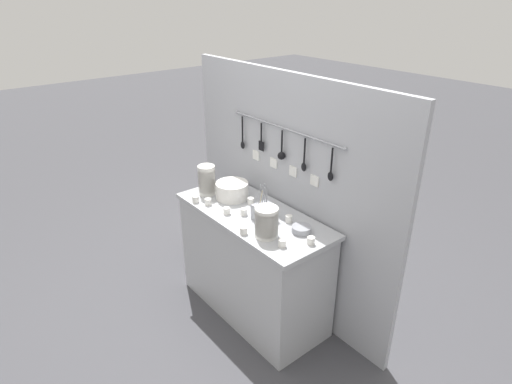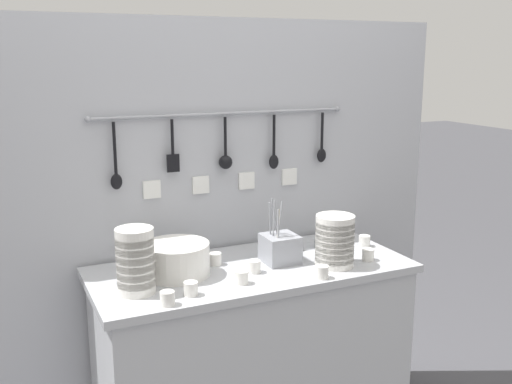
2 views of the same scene
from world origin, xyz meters
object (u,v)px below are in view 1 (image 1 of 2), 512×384
at_px(plate_stack, 232,190).
at_px(cup_by_caddy, 195,199).
at_px(bowl_stack_wide_centre, 207,180).
at_px(cup_edge_near, 208,202).
at_px(cup_front_left, 282,243).
at_px(cutlery_caddy, 264,212).
at_px(cup_mid_row, 227,211).
at_px(cup_edge_far, 251,201).
at_px(cup_front_right, 311,241).
at_px(cup_beside_plates, 244,231).
at_px(cup_back_right, 244,212).
at_px(cup_centre, 289,219).
at_px(steel_mixing_bowl, 301,229).
at_px(bowl_stack_tall_left, 266,222).

bearing_deg(plate_stack, cup_by_caddy, -113.49).
relative_size(bowl_stack_wide_centre, plate_stack, 0.93).
relative_size(cup_edge_near, cup_front_left, 1.00).
xyz_separation_m(cutlery_caddy, cup_edge_near, (-0.42, -0.17, -0.03)).
xyz_separation_m(cup_mid_row, cup_edge_far, (-0.01, 0.22, 0.00)).
bearing_deg(cutlery_caddy, cup_front_right, 3.96).
xyz_separation_m(cup_beside_plates, cup_back_right, (-0.20, 0.15, 0.00)).
bearing_deg(cup_centre, cutlery_caddy, -139.29).
height_order(bowl_stack_wide_centre, cup_centre, bowl_stack_wide_centre).
bearing_deg(steel_mixing_bowl, cup_centre, 169.57).
height_order(cup_centre, cup_back_right, same).
bearing_deg(cup_beside_plates, cup_edge_near, 174.43).
bearing_deg(cup_centre, cup_edge_near, -153.01).
distance_m(cup_centre, cup_edge_far, 0.37).
relative_size(bowl_stack_wide_centre, steel_mixing_bowl, 1.80).
bearing_deg(cup_centre, cup_beside_plates, -102.07).
height_order(cutlery_caddy, cup_edge_near, cutlery_caddy).
xyz_separation_m(cup_by_caddy, cup_front_left, (0.84, 0.09, 0.00)).
xyz_separation_m(cup_edge_far, cup_front_left, (0.56, -0.20, 0.00)).
height_order(plate_stack, cutlery_caddy, cutlery_caddy).
distance_m(bowl_stack_tall_left, cup_centre, 0.25).
height_order(cup_centre, cup_beside_plates, same).
xyz_separation_m(cutlery_caddy, cup_mid_row, (-0.23, -0.14, -0.03)).
bearing_deg(cup_mid_row, bowl_stack_wide_centre, 168.33).
height_order(bowl_stack_tall_left, cup_centre, bowl_stack_tall_left).
bearing_deg(cup_edge_near, cup_edge_far, 53.71).
bearing_deg(plate_stack, cup_edge_far, 14.51).
xyz_separation_m(cutlery_caddy, cup_centre, (0.13, 0.11, -0.03)).
height_order(cutlery_caddy, cup_centre, cutlery_caddy).
xyz_separation_m(cup_edge_near, cup_beside_plates, (0.48, -0.05, 0.00)).
bearing_deg(plate_stack, cup_front_right, -0.42).
bearing_deg(cup_centre, cup_back_right, -147.13).
bearing_deg(cup_front_left, cup_edge_far, 160.09).
bearing_deg(cup_beside_plates, cup_mid_row, 165.81).
height_order(cutlery_caddy, cup_edge_far, cutlery_caddy).
height_order(cup_beside_plates, cup_front_right, same).
xyz_separation_m(bowl_stack_wide_centre, steel_mixing_bowl, (0.85, 0.15, -0.09)).
relative_size(cup_edge_near, cup_by_caddy, 1.00).
bearing_deg(bowl_stack_wide_centre, cup_edge_near, -31.71).
height_order(cup_centre, cup_front_right, same).
xyz_separation_m(bowl_stack_tall_left, cup_front_left, (0.15, -0.00, -0.08)).
height_order(bowl_stack_wide_centre, cup_front_right, bowl_stack_wide_centre).
distance_m(plate_stack, cup_front_left, 0.75).
height_order(bowl_stack_wide_centre, cup_mid_row, bowl_stack_wide_centre).
distance_m(bowl_stack_tall_left, cutlery_caddy, 0.21).
bearing_deg(cup_front_left, cup_mid_row, -177.97).
relative_size(steel_mixing_bowl, cup_centre, 2.64).
relative_size(cup_by_caddy, cup_back_right, 1.00).
xyz_separation_m(plate_stack, steel_mixing_bowl, (0.68, 0.05, -0.04)).
xyz_separation_m(cup_centre, cup_beside_plates, (-0.07, -0.33, 0.00)).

